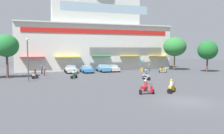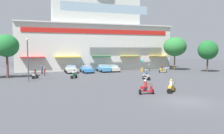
# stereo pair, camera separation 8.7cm
# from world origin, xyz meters

# --- Properties ---
(ground_plane) EXTENTS (128.00, 128.00, 0.00)m
(ground_plane) POSITION_xyz_m (0.00, 13.00, 0.00)
(ground_plane) COLOR #46474C
(colonial_building) EXTENTS (35.25, 17.27, 21.56)m
(colonial_building) POSITION_xyz_m (-0.00, 36.30, 9.05)
(colonial_building) COLOR silver
(colonial_building) RESTS_ON ground
(plaza_tree_0) EXTENTS (3.75, 3.47, 7.02)m
(plaza_tree_0) POSITION_xyz_m (-17.49, 21.74, 5.18)
(plaza_tree_0) COLOR brown
(plaza_tree_0) RESTS_ON ground
(plaza_tree_1) EXTENTS (5.06, 5.00, 7.41)m
(plaza_tree_1) POSITION_xyz_m (16.12, 25.65, 5.27)
(plaza_tree_1) COLOR brown
(plaza_tree_1) RESTS_ON ground
(plaza_tree_3) EXTENTS (4.17, 3.65, 6.49)m
(plaza_tree_3) POSITION_xyz_m (20.23, 20.10, 4.51)
(plaza_tree_3) COLOR brown
(plaza_tree_3) RESTS_ON ground
(parked_car_0) EXTENTS (2.52, 3.89, 1.51)m
(parked_car_0) POSITION_xyz_m (-6.88, 26.51, 0.77)
(parked_car_0) COLOR beige
(parked_car_0) RESTS_ON ground
(parked_car_1) EXTENTS (2.56, 4.38, 1.40)m
(parked_car_1) POSITION_xyz_m (-3.79, 26.20, 0.72)
(parked_car_1) COLOR #3587CF
(parked_car_1) RESTS_ON ground
(parked_car_2) EXTENTS (2.61, 4.36, 1.50)m
(parked_car_2) POSITION_xyz_m (-0.15, 26.71, 0.76)
(parked_car_2) COLOR #4690C7
(parked_car_2) RESTS_ON ground
(parked_car_3) EXTENTS (2.36, 4.49, 1.40)m
(parked_car_3) POSITION_xyz_m (1.93, 26.84, 0.72)
(parked_car_3) COLOR beige
(parked_car_3) RESTS_ON ground
(scooter_rider_0) EXTENTS (1.54, 1.09, 1.53)m
(scooter_rider_0) POSITION_xyz_m (10.71, 21.63, 0.64)
(scooter_rider_0) COLOR black
(scooter_rider_0) RESTS_ON ground
(scooter_rider_1) EXTENTS (1.26, 1.50, 1.42)m
(scooter_rider_1) POSITION_xyz_m (-7.34, 18.28, 0.58)
(scooter_rider_1) COLOR black
(scooter_rider_1) RESTS_ON ground
(scooter_rider_2) EXTENTS (0.70, 1.51, 1.60)m
(scooter_rider_2) POSITION_xyz_m (2.86, 13.22, 0.66)
(scooter_rider_2) COLOR black
(scooter_rider_2) RESTS_ON ground
(scooter_rider_3) EXTENTS (0.98, 1.51, 1.46)m
(scooter_rider_3) POSITION_xyz_m (-13.28, 20.01, 0.59)
(scooter_rider_3) COLOR black
(scooter_rider_3) RESTS_ON ground
(scooter_rider_4) EXTENTS (1.44, 1.33, 1.47)m
(scooter_rider_4) POSITION_xyz_m (1.04, 3.72, 0.60)
(scooter_rider_4) COLOR black
(scooter_rider_4) RESTS_ON ground
(scooter_rider_5) EXTENTS (1.53, 0.72, 1.54)m
(scooter_rider_5) POSITION_xyz_m (-1.85, 3.81, 0.63)
(scooter_rider_5) COLOR black
(scooter_rider_5) RESTS_ON ground
(pedestrian_0) EXTENTS (0.50, 0.50, 1.61)m
(pedestrian_0) POSITION_xyz_m (9.55, 25.08, 0.91)
(pedestrian_0) COLOR #41413D
(pedestrian_0) RESTS_ON ground
(pedestrian_1) EXTENTS (0.53, 0.53, 1.70)m
(pedestrian_1) POSITION_xyz_m (-12.32, 26.19, 0.96)
(pedestrian_1) COLOR black
(pedestrian_1) RESTS_ON ground
(pedestrian_2) EXTENTS (0.47, 0.47, 1.57)m
(pedestrian_2) POSITION_xyz_m (-11.86, 22.87, 0.89)
(pedestrian_2) COLOR #563D41
(pedestrian_2) RESTS_ON ground
(streetlamp_near) EXTENTS (0.40, 0.40, 6.17)m
(streetlamp_near) POSITION_xyz_m (-14.04, 16.96, 3.64)
(streetlamp_near) COLOR #474C51
(streetlamp_near) RESTS_ON ground
(balloon_vendor_cart) EXTENTS (1.01, 1.08, 2.54)m
(balloon_vendor_cart) POSITION_xyz_m (7.81, 24.93, 0.90)
(balloon_vendor_cart) COLOR olive
(balloon_vendor_cart) RESTS_ON ground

